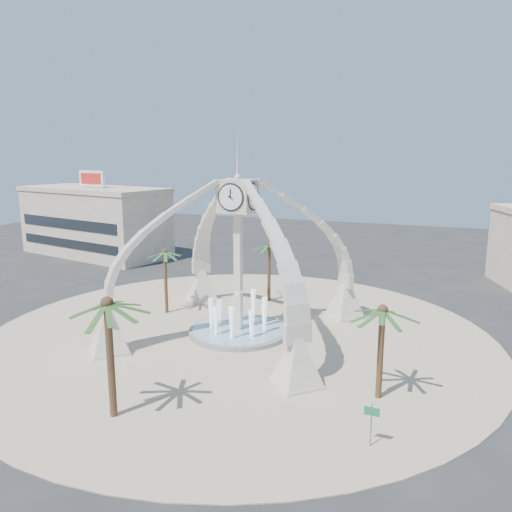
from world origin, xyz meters
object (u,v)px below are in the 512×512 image
at_px(palm_east, 383,311).
at_px(palm_north, 269,246).
at_px(clock_tower, 238,255).
at_px(street_sign, 371,417).
at_px(palm_south, 107,305).
at_px(palm_west, 165,253).
at_px(fountain, 239,330).

bearing_deg(palm_east, palm_north, 128.63).
relative_size(clock_tower, street_sign, 7.90).
bearing_deg(palm_south, palm_west, 112.70).
relative_size(clock_tower, palm_east, 2.90).
height_order(fountain, palm_east, palm_east).
xyz_separation_m(palm_west, palm_south, (7.02, -16.79, 0.83)).
height_order(clock_tower, palm_west, clock_tower).
height_order(clock_tower, palm_north, clock_tower).
relative_size(palm_south, street_sign, 3.23).
xyz_separation_m(palm_north, palm_south, (-0.28, -23.73, 0.86)).
relative_size(fountain, palm_east, 1.29).
height_order(clock_tower, fountain, clock_tower).
bearing_deg(palm_east, clock_tower, 150.58).
distance_m(clock_tower, street_sign, 17.92).
bearing_deg(palm_south, palm_east, 29.80).
bearing_deg(palm_east, palm_west, 155.46).
bearing_deg(palm_west, palm_north, 43.51).
relative_size(clock_tower, palm_north, 2.84).
bearing_deg(street_sign, palm_east, 96.07).
distance_m(fountain, street_sign, 17.30).
xyz_separation_m(palm_south, street_sign, (13.57, 2.32, -4.79)).
height_order(palm_east, palm_north, palm_north).
height_order(clock_tower, palm_east, clock_tower).
bearing_deg(palm_south, clock_tower, 85.26).
relative_size(fountain, palm_south, 1.09).
height_order(palm_west, palm_north, palm_north).
xyz_separation_m(palm_west, street_sign, (20.60, -14.47, -3.96)).
relative_size(palm_east, street_sign, 2.72).
xyz_separation_m(palm_east, palm_north, (-12.92, 16.17, 0.17)).
height_order(palm_north, palm_south, palm_south).
bearing_deg(palm_south, street_sign, 9.71).
relative_size(clock_tower, palm_south, 2.45).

